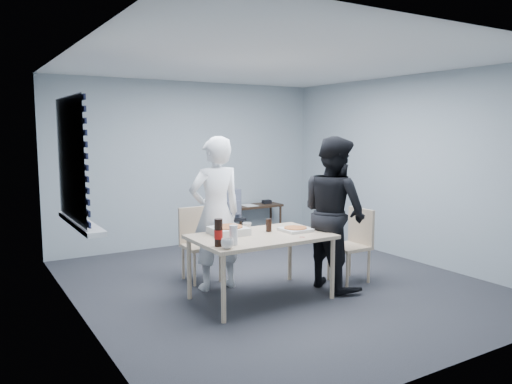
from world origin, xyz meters
TOP-DOWN VIEW (x-y plane):
  - room at (-2.20, 0.40)m, footprint 5.00×5.00m
  - dining_table at (-0.45, -0.38)m, footprint 1.46×0.93m
  - chair_far at (-0.72, 0.65)m, footprint 0.42×0.42m
  - chair_right at (0.88, -0.41)m, footprint 0.42×0.42m
  - person_white at (-0.70, 0.21)m, footprint 0.65×0.42m
  - person_black at (0.50, -0.46)m, footprint 0.47×0.86m
  - side_table at (1.11, 2.28)m, footprint 0.87×0.39m
  - stool at (0.34, 1.78)m, footprint 0.36×0.36m
  - backpack at (0.34, 1.77)m, footprint 0.31×0.23m
  - pizza_box_a at (-0.73, -0.16)m, footprint 0.37×0.37m
  - pizza_box_b at (-0.01, -0.40)m, footprint 0.30×0.30m
  - mug_a at (-1.05, -0.74)m, footprint 0.17×0.17m
  - mug_b at (-0.47, -0.11)m, footprint 0.10×0.10m
  - cola_glass at (-0.28, -0.27)m, footprint 0.08×0.08m
  - soda_bottle at (-1.08, -0.61)m, footprint 0.09×0.09m
  - plastic_cups at (-0.92, -0.63)m, footprint 0.11×0.11m
  - rubber_band at (-0.14, -0.71)m, footprint 0.06×0.06m
  - papers at (0.96, 2.27)m, footprint 0.28×0.34m
  - black_box at (1.33, 2.30)m, footprint 0.17×0.15m

SIDE VIEW (x-z plane):
  - stool at x=0.34m, z-range 0.14..0.65m
  - side_table at x=1.11m, z-range 0.21..0.79m
  - chair_far at x=-0.72m, z-range 0.07..0.96m
  - chair_right at x=0.88m, z-range 0.07..0.96m
  - papers at x=0.96m, z-range 0.58..0.58m
  - black_box at x=1.33m, z-range 0.58..0.64m
  - dining_table at x=-0.45m, z-range 0.30..1.01m
  - rubber_band at x=-0.14m, z-range 0.71..0.71m
  - backpack at x=0.34m, z-range 0.50..0.93m
  - pizza_box_b at x=-0.01m, z-range 0.71..0.75m
  - pizza_box_a at x=-0.73m, z-range 0.71..0.80m
  - mug_b at x=-0.47m, z-range 0.71..0.80m
  - mug_a at x=-1.05m, z-range 0.71..0.81m
  - cola_glass at x=-0.28m, z-range 0.71..0.86m
  - plastic_cups at x=-0.92m, z-range 0.71..0.91m
  - soda_bottle at x=-1.08m, z-range 0.71..0.98m
  - person_white at x=-0.70m, z-range 0.00..1.77m
  - person_black at x=0.50m, z-range 0.00..1.77m
  - room at x=-2.20m, z-range -1.06..3.94m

